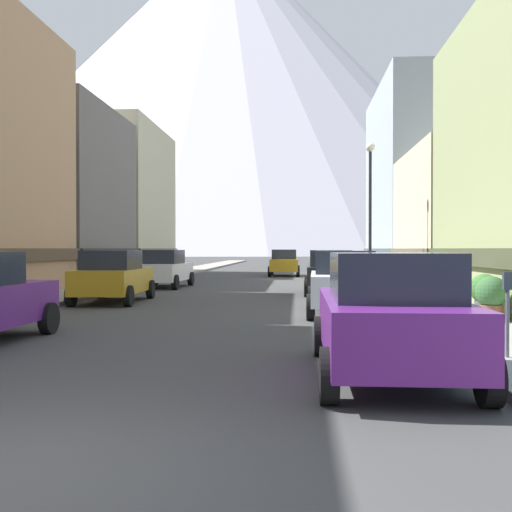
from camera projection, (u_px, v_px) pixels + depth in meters
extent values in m
cube|color=gray|center=(163.00, 276.00, 40.31)|extent=(2.50, 100.00, 0.15)
cube|color=gray|center=(356.00, 276.00, 39.47)|extent=(2.50, 100.00, 0.15)
cube|color=#66605B|center=(43.00, 196.00, 33.61)|extent=(7.66, 10.01, 9.43)
cube|color=#2D2B29|center=(43.00, 253.00, 33.65)|extent=(7.96, 10.01, 0.50)
cube|color=beige|center=(96.00, 201.00, 45.05)|extent=(9.34, 11.83, 10.62)
cube|color=#595444|center=(96.00, 252.00, 45.09)|extent=(9.64, 11.83, 0.50)
cube|color=beige|center=(512.00, 220.00, 27.53)|extent=(9.08, 9.23, 6.25)
cube|color=#595444|center=(512.00, 254.00, 27.55)|extent=(9.38, 9.23, 0.50)
cube|color=#99A5B2|center=(437.00, 183.00, 38.72)|extent=(7.40, 12.90, 11.92)
cube|color=#444A50|center=(437.00, 252.00, 38.77)|extent=(7.70, 12.90, 0.50)
cylinder|color=black|center=(49.00, 318.00, 13.29)|extent=(0.23, 0.68, 0.68)
cube|color=#B28419|center=(114.00, 281.00, 21.19)|extent=(1.95, 4.45, 0.80)
cube|color=#1E232D|center=(112.00, 260.00, 20.93)|extent=(1.66, 2.24, 0.64)
cylinder|color=black|center=(101.00, 289.00, 22.88)|extent=(0.24, 0.69, 0.68)
cylinder|color=black|center=(151.00, 289.00, 22.81)|extent=(0.24, 0.69, 0.68)
cylinder|color=black|center=(71.00, 296.00, 19.59)|extent=(0.24, 0.69, 0.68)
cylinder|color=black|center=(128.00, 296.00, 19.51)|extent=(0.24, 0.69, 0.68)
cube|color=silver|center=(164.00, 272.00, 29.26)|extent=(2.01, 4.47, 0.80)
cube|color=#1E232D|center=(163.00, 257.00, 29.00)|extent=(1.68, 2.26, 0.64)
cylinder|color=black|center=(155.00, 279.00, 31.00)|extent=(0.25, 0.69, 0.68)
cylinder|color=black|center=(191.00, 279.00, 30.81)|extent=(0.25, 0.69, 0.68)
cylinder|color=black|center=(135.00, 282.00, 27.72)|extent=(0.25, 0.69, 0.68)
cylinder|color=black|center=(175.00, 282.00, 27.53)|extent=(0.25, 0.69, 0.68)
cube|color=#591E72|center=(389.00, 325.00, 8.85)|extent=(1.87, 4.41, 0.80)
cube|color=#1E232D|center=(391.00, 276.00, 8.60)|extent=(1.61, 2.21, 0.64)
cylinder|color=black|center=(321.00, 336.00, 10.57)|extent=(0.22, 0.68, 0.68)
cylinder|color=black|center=(430.00, 337.00, 10.44)|extent=(0.22, 0.68, 0.68)
cylinder|color=black|center=(329.00, 376.00, 7.28)|extent=(0.22, 0.68, 0.68)
cylinder|color=black|center=(489.00, 378.00, 7.15)|extent=(0.22, 0.68, 0.68)
cube|color=silver|center=(344.00, 288.00, 17.37)|extent=(1.96, 4.45, 0.80)
cube|color=#1E232D|center=(344.00, 262.00, 17.61)|extent=(1.66, 2.24, 0.64)
cylinder|color=black|center=(384.00, 308.00, 15.64)|extent=(0.24, 0.69, 0.68)
cylinder|color=black|center=(311.00, 307.00, 15.82)|extent=(0.24, 0.69, 0.68)
cylinder|color=black|center=(372.00, 298.00, 18.93)|extent=(0.24, 0.69, 0.68)
cylinder|color=black|center=(312.00, 297.00, 19.10)|extent=(0.24, 0.69, 0.68)
cube|color=black|center=(330.00, 276.00, 25.01)|extent=(1.91, 4.43, 0.80)
cube|color=#1E232D|center=(330.00, 258.00, 24.75)|extent=(1.64, 2.23, 0.64)
cylinder|color=black|center=(307.00, 283.00, 26.74)|extent=(0.23, 0.68, 0.68)
cylinder|color=black|center=(350.00, 283.00, 26.58)|extent=(0.23, 0.68, 0.68)
cylinder|color=black|center=(307.00, 288.00, 23.45)|extent=(0.23, 0.68, 0.68)
cylinder|color=black|center=(356.00, 288.00, 23.30)|extent=(0.23, 0.68, 0.68)
cube|color=#B28419|center=(284.00, 265.00, 41.74)|extent=(1.84, 4.40, 0.80)
cube|color=#1E232D|center=(284.00, 254.00, 41.48)|extent=(1.60, 2.20, 0.64)
cylinder|color=black|center=(272.00, 270.00, 43.45)|extent=(0.22, 0.68, 0.68)
cylinder|color=black|center=(298.00, 270.00, 43.33)|extent=(0.22, 0.68, 0.68)
cylinder|color=black|center=(270.00, 272.00, 40.16)|extent=(0.22, 0.68, 0.68)
cylinder|color=black|center=(298.00, 272.00, 40.03)|extent=(0.22, 0.68, 0.68)
cylinder|color=#595960|center=(507.00, 324.00, 9.59)|extent=(0.06, 0.06, 1.05)
cube|color=#33383F|center=(508.00, 281.00, 9.59)|extent=(0.14, 0.10, 0.28)
cylinder|color=brown|center=(491.00, 313.00, 14.38)|extent=(0.52, 0.52, 0.38)
sphere|color=#346033|center=(492.00, 292.00, 14.37)|extent=(0.74, 0.74, 0.74)
cylinder|color=#4C4C51|center=(485.00, 310.00, 14.91)|extent=(0.49, 0.49, 0.44)
sphere|color=#376B2E|center=(485.00, 289.00, 14.90)|extent=(0.72, 0.72, 0.72)
cylinder|color=maroon|center=(106.00, 270.00, 28.31)|extent=(0.36, 0.36, 1.39)
sphere|color=tan|center=(106.00, 253.00, 28.30)|extent=(0.22, 0.22, 0.22)
cylinder|color=black|center=(370.00, 222.00, 24.36)|extent=(0.12, 0.12, 5.50)
sphere|color=white|center=(370.00, 147.00, 24.32)|extent=(0.36, 0.36, 0.36)
cone|color=white|center=(225.00, 91.00, 265.47)|extent=(251.56, 251.56, 139.14)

